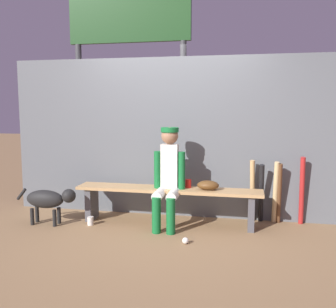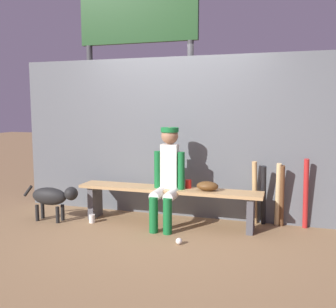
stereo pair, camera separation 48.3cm
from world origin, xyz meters
name	(u,v)px [view 1 (the left image)]	position (x,y,z in m)	size (l,w,h in m)	color
ground_plane	(168,224)	(0.00, 0.00, 0.00)	(30.00, 30.00, 0.00)	olive
chainlink_fence	(174,138)	(0.00, 0.44, 1.11)	(4.79, 0.03, 2.23)	#595E63
dugout_bench	(168,196)	(0.00, 0.00, 0.38)	(2.45, 0.36, 0.49)	tan
player_seated	(168,174)	(0.02, -0.11, 0.70)	(0.41, 0.55, 1.28)	silver
baseball_glove	(208,185)	(0.52, 0.00, 0.55)	(0.28, 0.20, 0.12)	#593819
bat_wood_tan	(252,191)	(1.09, 0.34, 0.42)	(0.06, 0.06, 0.85)	tan
bat_aluminum_black	(261,193)	(1.20, 0.31, 0.40)	(0.06, 0.06, 0.81)	black
bat_wood_natural	(275,193)	(1.38, 0.30, 0.42)	(0.06, 0.06, 0.85)	tan
bat_wood_dark	(279,194)	(1.43, 0.30, 0.41)	(0.06, 0.06, 0.82)	brown
bat_aluminum_red	(302,191)	(1.72, 0.33, 0.45)	(0.06, 0.06, 0.91)	#B22323
baseball	(185,241)	(0.34, -0.68, 0.04)	(0.07, 0.07, 0.07)	white
cup_on_ground	(90,221)	(-0.99, -0.25, 0.06)	(0.08, 0.08, 0.11)	silver
cup_on_bench	(188,184)	(0.26, 0.08, 0.54)	(0.08, 0.08, 0.11)	red
scoreboard	(133,44)	(-0.81, 1.15, 2.53)	(2.25, 0.27, 3.59)	#3F3F42
dog	(49,200)	(-1.52, -0.34, 0.34)	(0.84, 0.20, 0.49)	black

